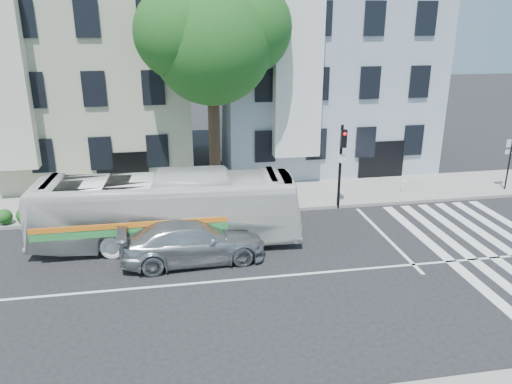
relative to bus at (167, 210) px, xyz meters
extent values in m
plane|color=black|center=(2.41, -3.43, -1.46)|extent=(120.00, 120.00, 0.00)
cube|color=gray|center=(2.41, 4.57, -1.39)|extent=(80.00, 4.00, 0.15)
cube|color=#AAAB8F|center=(-4.59, 11.57, 4.04)|extent=(12.00, 10.00, 11.00)
cube|color=#99A7B6|center=(9.41, 11.57, 4.04)|extent=(12.00, 10.00, 11.00)
cylinder|color=#2D2116|center=(2.41, 5.07, 1.14)|extent=(0.56, 0.56, 5.20)
sphere|color=#154014|center=(2.41, 5.07, 6.04)|extent=(5.60, 5.60, 5.60)
sphere|color=#154014|center=(4.01, 5.47, 6.74)|extent=(4.40, 4.40, 4.40)
sphere|color=#154014|center=(1.01, 4.77, 6.54)|extent=(4.20, 4.20, 4.20)
sphere|color=#154014|center=(2.71, 6.27, 7.74)|extent=(3.80, 3.80, 3.80)
sphere|color=#154014|center=(1.81, 5.67, 5.04)|extent=(3.40, 3.40, 3.40)
imported|color=silver|center=(0.00, 0.00, 0.00)|extent=(3.13, 10.63, 2.92)
imported|color=#ADB0B4|center=(0.92, -1.63, -0.68)|extent=(2.51, 5.51, 1.56)
cylinder|color=black|center=(8.02, 2.62, 0.56)|extent=(0.13, 0.13, 4.04)
cube|color=black|center=(8.02, 2.37, 2.01)|extent=(0.28, 0.22, 0.82)
sphere|color=red|center=(8.02, 2.24, 2.25)|extent=(0.15, 0.15, 0.15)
cylinder|color=white|center=(8.02, 2.47, 1.04)|extent=(0.42, 0.05, 0.42)
cylinder|color=silver|center=(11.91, 3.79, -1.03)|extent=(0.22, 0.22, 0.55)
sphere|color=silver|center=(11.91, 3.79, -0.73)|extent=(0.20, 0.20, 0.20)
cylinder|color=silver|center=(11.91, 3.79, -0.96)|extent=(0.39, 0.27, 0.13)
cylinder|color=black|center=(17.41, 3.40, 0.11)|extent=(0.08, 0.08, 2.83)
cube|color=white|center=(17.41, 3.50, 1.13)|extent=(0.51, 0.06, 0.40)
cube|color=white|center=(17.41, 3.50, 0.67)|extent=(0.51, 0.06, 0.20)
camera|label=1|loc=(0.33, -18.69, 7.18)|focal=35.00mm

